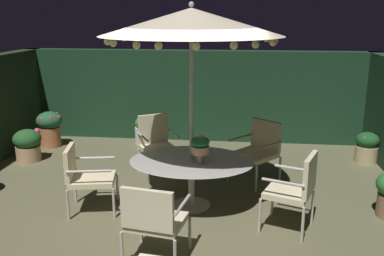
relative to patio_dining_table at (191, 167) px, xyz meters
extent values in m
cube|color=brown|center=(-0.28, -0.39, -0.61)|extent=(7.54, 7.93, 0.02)
cube|color=#18361F|center=(-0.28, 3.42, 0.36)|extent=(7.54, 0.30, 1.93)
cylinder|color=#BBB2A6|center=(0.00, 0.00, -0.58)|extent=(0.54, 0.54, 0.03)
cylinder|color=#BBB2A6|center=(0.00, 0.00, -0.26)|extent=(0.09, 0.09, 0.68)
ellipsoid|color=#ADA89F|center=(0.00, 0.00, 0.09)|extent=(1.73, 1.38, 0.03)
cylinder|color=#B6B3A7|center=(0.00, 0.00, 0.66)|extent=(0.06, 0.06, 2.51)
cone|color=beige|center=(0.00, 0.00, 1.97)|extent=(2.39, 2.39, 0.35)
sphere|color=#B6B3A7|center=(0.00, 0.00, 2.18)|extent=(0.07, 0.07, 0.07)
sphere|color=#F9DB8C|center=(1.07, 0.03, 1.74)|extent=(0.09, 0.09, 0.09)
sphere|color=#F9DB8C|center=(0.98, 0.41, 1.74)|extent=(0.09, 0.09, 0.09)
sphere|color=#F9DB8C|center=(0.81, 0.70, 1.74)|extent=(0.09, 0.09, 0.09)
sphere|color=#F9DB8C|center=(0.57, 0.90, 1.74)|extent=(0.09, 0.09, 0.09)
sphere|color=#F9DB8C|center=(0.18, 1.05, 1.74)|extent=(0.09, 0.09, 0.09)
sphere|color=#F9DB8C|center=(-0.22, 1.04, 1.74)|extent=(0.09, 0.09, 0.09)
sphere|color=#F9DB8C|center=(-0.54, 0.92, 1.74)|extent=(0.09, 0.09, 0.09)
sphere|color=#F9DB8C|center=(-0.83, 0.67, 1.74)|extent=(0.09, 0.09, 0.09)
sphere|color=#F9DB8C|center=(-0.99, 0.38, 1.74)|extent=(0.09, 0.09, 0.09)
sphere|color=#F9DB8C|center=(-1.07, -0.04, 1.74)|extent=(0.09, 0.09, 0.09)
sphere|color=#F9DB8C|center=(-0.99, -0.39, 1.74)|extent=(0.09, 0.09, 0.09)
sphere|color=#F9DB8C|center=(-0.84, -0.66, 1.74)|extent=(0.09, 0.09, 0.09)
sphere|color=#F9DB8C|center=(-0.49, -0.94, 1.74)|extent=(0.09, 0.09, 0.09)
sphere|color=#F9DB8C|center=(-0.23, -1.04, 1.74)|extent=(0.09, 0.09, 0.09)
sphere|color=#F9DB8C|center=(0.17, -1.05, 1.74)|extent=(0.09, 0.09, 0.09)
sphere|color=#F9DB8C|center=(0.56, -0.91, 1.74)|extent=(0.09, 0.09, 0.09)
sphere|color=#F9DB8C|center=(0.80, -0.70, 1.74)|extent=(0.09, 0.09, 0.09)
sphere|color=#F9DB8C|center=(1.02, -0.32, 1.74)|extent=(0.09, 0.09, 0.09)
cylinder|color=tan|center=(0.13, -0.12, 0.18)|extent=(0.11, 0.11, 0.14)
cylinder|color=tan|center=(0.13, -0.12, 0.30)|extent=(0.25, 0.25, 0.11)
ellipsoid|color=#1C6236|center=(0.13, -0.12, 0.41)|extent=(0.25, 0.25, 0.15)
sphere|color=orange|center=(0.13, -0.12, 0.46)|extent=(0.09, 0.09, 0.09)
cylinder|color=#B6B6AB|center=(-0.49, -1.03, -0.40)|extent=(0.04, 0.04, 0.41)
cylinder|color=#B6B6AB|center=(0.11, -1.13, -0.40)|extent=(0.04, 0.04, 0.41)
cylinder|color=#B6B6AB|center=(-0.58, -1.56, -0.40)|extent=(0.04, 0.04, 0.41)
cube|color=beige|center=(-0.23, -1.35, -0.16)|extent=(0.67, 0.62, 0.07)
cube|color=beige|center=(-0.28, -1.60, 0.10)|extent=(0.58, 0.16, 0.45)
cylinder|color=#B6B6AB|center=(-0.53, -1.29, 0.09)|extent=(0.12, 0.51, 0.04)
cylinder|color=#B6B6AB|center=(0.06, -1.40, 0.09)|extent=(0.12, 0.51, 0.04)
cylinder|color=#BCB5AA|center=(0.93, -0.64, -0.37)|extent=(0.04, 0.04, 0.45)
cylinder|color=#BCB5AA|center=(1.12, -0.14, -0.37)|extent=(0.04, 0.04, 0.45)
cylinder|color=#BCB5AA|center=(1.43, -0.83, -0.37)|extent=(0.04, 0.04, 0.45)
cylinder|color=#BCB5AA|center=(1.62, -0.33, -0.37)|extent=(0.04, 0.04, 0.45)
cube|color=beige|center=(1.28, -0.49, -0.11)|extent=(0.68, 0.68, 0.07)
cube|color=beige|center=(1.52, -0.58, 0.17)|extent=(0.24, 0.50, 0.49)
cylinder|color=#BCB5AA|center=(1.18, -0.74, 0.12)|extent=(0.49, 0.22, 0.04)
cylinder|color=#BCB5AA|center=(1.37, -0.23, 0.12)|extent=(0.49, 0.22, 0.04)
cylinder|color=#B8AFAA|center=(0.93, 0.61, -0.38)|extent=(0.04, 0.04, 0.43)
cylinder|color=#B8AFAA|center=(0.47, 1.00, -0.38)|extent=(0.04, 0.04, 0.43)
cylinder|color=#B8AFAA|center=(1.32, 1.06, -0.38)|extent=(0.04, 0.04, 0.43)
cylinder|color=#B8AFAA|center=(0.87, 1.46, -0.38)|extent=(0.04, 0.04, 0.43)
cube|color=beige|center=(0.90, 1.03, -0.13)|extent=(0.83, 0.83, 0.07)
cube|color=beige|center=(1.09, 1.25, 0.15)|extent=(0.47, 0.42, 0.49)
cylinder|color=#B8AFAA|center=(1.13, 0.83, 0.10)|extent=(0.40, 0.46, 0.04)
cylinder|color=#B8AFAA|center=(0.67, 1.23, 0.10)|extent=(0.40, 0.46, 0.04)
cylinder|color=#B3B2AB|center=(-0.32, 1.07, -0.39)|extent=(0.04, 0.04, 0.42)
cylinder|color=#B3B2AB|center=(-0.78, 0.80, -0.39)|extent=(0.04, 0.04, 0.42)
cylinder|color=#B3B2AB|center=(-0.60, 1.56, -0.39)|extent=(0.04, 0.04, 0.42)
cylinder|color=#B3B2AB|center=(-1.07, 1.28, -0.39)|extent=(0.04, 0.04, 0.42)
cube|color=beige|center=(-0.69, 1.18, -0.14)|extent=(0.74, 0.75, 0.07)
cube|color=beige|center=(-0.83, 1.41, 0.15)|extent=(0.48, 0.31, 0.51)
cylinder|color=#B3B2AB|center=(-0.46, 1.32, 0.11)|extent=(0.31, 0.48, 0.04)
cylinder|color=#B3B2AB|center=(-0.93, 1.04, 0.11)|extent=(0.31, 0.48, 0.04)
cylinder|color=#BAB0A5|center=(-1.10, 0.06, -0.39)|extent=(0.04, 0.04, 0.42)
cylinder|color=#BAB0A5|center=(-0.99, -0.47, -0.39)|extent=(0.04, 0.04, 0.42)
cylinder|color=#BAB0A5|center=(-1.69, -0.06, -0.39)|extent=(0.04, 0.04, 0.42)
cylinder|color=#BAB0A5|center=(-1.59, -0.59, -0.39)|extent=(0.04, 0.04, 0.42)
cube|color=beige|center=(-1.34, -0.26, -0.14)|extent=(0.68, 0.63, 0.07)
cube|color=beige|center=(-1.63, -0.32, 0.11)|extent=(0.16, 0.52, 0.44)
cylinder|color=#BAB0A5|center=(-1.39, 0.00, 0.08)|extent=(0.57, 0.15, 0.04)
cylinder|color=#BAB0A5|center=(-1.29, -0.53, 0.08)|extent=(0.57, 0.15, 0.04)
cylinder|color=silver|center=(-1.36, 2.94, -0.42)|extent=(0.37, 0.37, 0.35)
ellipsoid|color=#376F2F|center=(-1.36, 2.94, -0.15)|extent=(0.36, 0.36, 0.25)
sphere|color=#F8CB4C|center=(-1.26, 2.94, -0.13)|extent=(0.11, 0.11, 0.11)
sphere|color=gold|center=(-1.27, 3.02, -0.11)|extent=(0.07, 0.07, 0.07)
sphere|color=#E0BD51|center=(-1.40, 3.06, -0.15)|extent=(0.11, 0.11, 0.11)
sphere|color=#EDC24B|center=(-1.44, 2.95, -0.09)|extent=(0.11, 0.11, 0.11)
sphere|color=#F2C45A|center=(-1.38, 2.86, -0.12)|extent=(0.07, 0.07, 0.07)
sphere|color=#F6CA55|center=(-1.30, 2.84, -0.12)|extent=(0.08, 0.08, 0.08)
cylinder|color=tan|center=(-3.26, 1.62, -0.46)|extent=(0.45, 0.45, 0.28)
ellipsoid|color=#235225|center=(-3.26, 1.62, -0.18)|extent=(0.51, 0.51, 0.36)
sphere|color=#EA536A|center=(-3.14, 1.61, -0.13)|extent=(0.09, 0.09, 0.09)
sphere|color=#EE4670|center=(-3.12, 1.75, -0.06)|extent=(0.11, 0.11, 0.11)
sphere|color=#E9517E|center=(-3.29, 1.74, -0.16)|extent=(0.10, 0.10, 0.10)
sphere|color=#DA4268|center=(-3.38, 1.59, -0.10)|extent=(0.07, 0.07, 0.07)
sphere|color=#DD5B62|center=(-3.36, 1.48, -0.13)|extent=(0.09, 0.09, 0.09)
sphere|color=#EC4B72|center=(-3.21, 1.51, -0.08)|extent=(0.10, 0.10, 0.10)
cylinder|color=#B06440|center=(-3.23, 2.52, -0.39)|extent=(0.41, 0.41, 0.41)
ellipsoid|color=#225632|center=(-3.23, 2.52, -0.05)|extent=(0.51, 0.51, 0.36)
sphere|color=red|center=(-3.01, 2.50, 0.03)|extent=(0.07, 0.07, 0.07)
sphere|color=#C32C3F|center=(-3.15, 2.71, 0.05)|extent=(0.07, 0.07, 0.07)
sphere|color=red|center=(-3.33, 2.67, 0.04)|extent=(0.08, 0.08, 0.08)
sphere|color=red|center=(-3.36, 2.50, -0.02)|extent=(0.06, 0.06, 0.06)
sphere|color=red|center=(-3.31, 2.33, 0.02)|extent=(0.09, 0.09, 0.09)
sphere|color=red|center=(-3.12, 2.37, 0.04)|extent=(0.09, 0.09, 0.09)
cylinder|color=tan|center=(3.00, 2.25, -0.44)|extent=(0.40, 0.40, 0.31)
ellipsoid|color=#1B4A23|center=(3.00, 2.25, -0.18)|extent=(0.42, 0.42, 0.29)
sphere|color=#AA3778|center=(3.10, 2.26, -0.13)|extent=(0.11, 0.11, 0.11)
sphere|color=#AC3E71|center=(2.91, 2.40, -0.14)|extent=(0.09, 0.09, 0.09)
sphere|color=#C02D7D|center=(2.91, 2.13, -0.11)|extent=(0.06, 0.06, 0.06)
sphere|color=yellow|center=(2.61, 0.08, -0.15)|extent=(0.09, 0.09, 0.09)
camera|label=1|loc=(0.64, -5.55, 2.07)|focal=39.82mm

